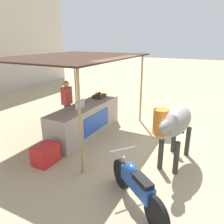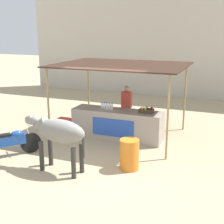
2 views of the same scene
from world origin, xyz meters
The scene contains 10 objects.
ground_plane centered at (0.00, 0.00, 0.00)m, with size 60.00×60.00×0.00m, color tan.
stall_counter centered at (0.00, 2.20, 0.48)m, with size 3.00×0.82×0.96m.
stall_awning centered at (0.00, 2.50, 2.34)m, with size 4.20×3.20×2.43m.
water_bottle_row centered at (-0.35, 2.15, 1.07)m, with size 0.43×0.07×0.25m.
fruit_crate centered at (0.96, 2.25, 1.03)m, with size 0.44×0.32×0.18m.
vendor_behind_counter centered at (0.05, 2.95, 0.85)m, with size 0.34×0.22×1.65m.
cooler_box centered at (-1.93, 2.10, 0.24)m, with size 0.60×0.44×0.48m, color red.
water_barrel centered at (1.14, 0.09, 0.40)m, with size 0.50×0.50×0.80m, color orange.
cow centered at (-0.48, -0.68, 1.03)m, with size 1.84×0.65×1.44m.
motorcycle_parked centered at (-2.27, -0.38, 0.43)m, with size 1.18×1.46×0.90m.
Camera 1 is at (-5.39, -1.49, 2.91)m, focal length 35.00 mm.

